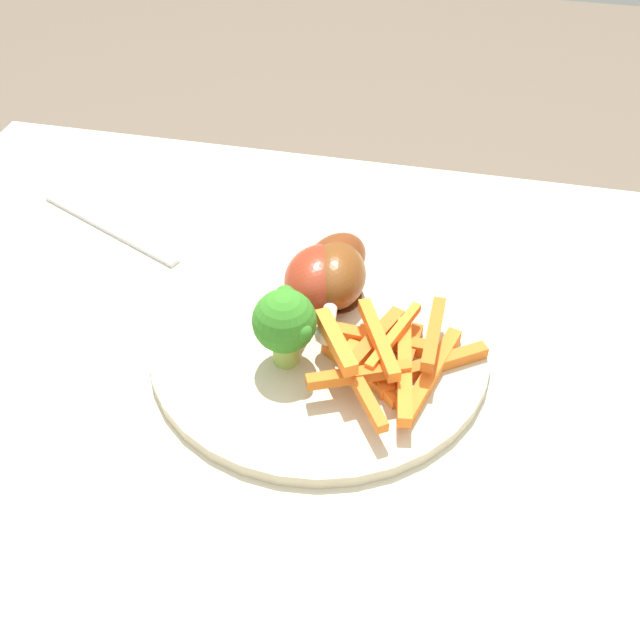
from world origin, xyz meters
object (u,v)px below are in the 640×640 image
object	(u,v)px
broccoli_floret_front	(284,323)
fork	(109,228)
carrot_fries_pile	(389,357)
dining_table	(392,480)
chicken_drumstick_extra	(332,264)
chicken_drumstick_far	(318,280)
dinner_plate	(320,342)
chicken_drumstick_near	(335,278)

from	to	relation	value
broccoli_floret_front	fork	size ratio (longest dim) A/B	0.37
broccoli_floret_front	carrot_fries_pile	world-z (taller)	broccoli_floret_front
dining_table	chicken_drumstick_extra	xyz separation A→B (m)	(-0.08, 0.11, 0.15)
chicken_drumstick_far	dinner_plate	bearing A→B (deg)	-75.22
broccoli_floret_front	dining_table	bearing A→B (deg)	-2.89
dinner_plate	broccoli_floret_front	distance (m)	0.06
broccoli_floret_front	fork	bearing A→B (deg)	145.78
dining_table	dinner_plate	world-z (taller)	dinner_plate
broccoli_floret_front	fork	xyz separation A→B (m)	(-0.22, 0.15, -0.05)
fork	dining_table	bearing A→B (deg)	178.97
chicken_drumstick_near	broccoli_floret_front	bearing A→B (deg)	-106.34
chicken_drumstick_near	chicken_drumstick_far	distance (m)	0.02
chicken_drumstick_far	chicken_drumstick_extra	xyz separation A→B (m)	(0.01, 0.03, -0.00)
dining_table	dinner_plate	bearing A→B (deg)	153.45
carrot_fries_pile	fork	bearing A→B (deg)	154.85
carrot_fries_pile	chicken_drumstick_far	size ratio (longest dim) A/B	1.18
dining_table	chicken_drumstick_extra	world-z (taller)	chicken_drumstick_extra
broccoli_floret_front	chicken_drumstick_near	size ratio (longest dim) A/B	0.58
chicken_drumstick_near	chicken_drumstick_extra	distance (m)	0.02
dinner_plate	chicken_drumstick_near	size ratio (longest dim) A/B	2.40
chicken_drumstick_near	fork	xyz separation A→B (m)	(-0.25, 0.07, -0.03)
dining_table	broccoli_floret_front	distance (m)	0.20
dinner_plate	fork	distance (m)	0.27
broccoli_floret_front	chicken_drumstick_far	world-z (taller)	broccoli_floret_front
carrot_fries_pile	chicken_drumstick_extra	world-z (taller)	chicken_drumstick_extra
broccoli_floret_front	chicken_drumstick_near	xyz separation A→B (m)	(0.02, 0.08, -0.02)
broccoli_floret_front	chicken_drumstick_far	bearing A→B (deg)	82.83
dinner_plate	broccoli_floret_front	xyz separation A→B (m)	(-0.02, -0.03, 0.05)
chicken_drumstick_far	dining_table	bearing A→B (deg)	-43.57
carrot_fries_pile	chicken_drumstick_extra	distance (m)	0.12
chicken_drumstick_extra	carrot_fries_pile	bearing A→B (deg)	-55.56
dinner_plate	chicken_drumstick_near	world-z (taller)	chicken_drumstick_near
chicken_drumstick_far	chicken_drumstick_extra	bearing A→B (deg)	74.59
dinner_plate	chicken_drumstick_extra	world-z (taller)	chicken_drumstick_extra
chicken_drumstick_near	chicken_drumstick_far	world-z (taller)	chicken_drumstick_near
dinner_plate	chicken_drumstick_extra	bearing A→B (deg)	93.69
chicken_drumstick_extra	broccoli_floret_front	bearing A→B (deg)	-99.31
dinner_plate	broccoli_floret_front	size ratio (longest dim) A/B	4.10
dining_table	carrot_fries_pile	xyz separation A→B (m)	(-0.01, 0.01, 0.15)
dining_table	chicken_drumstick_extra	bearing A→B (deg)	126.09
dinner_plate	chicken_drumstick_far	xyz separation A→B (m)	(-0.01, 0.05, 0.03)
chicken_drumstick_far	broccoli_floret_front	bearing A→B (deg)	-97.17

